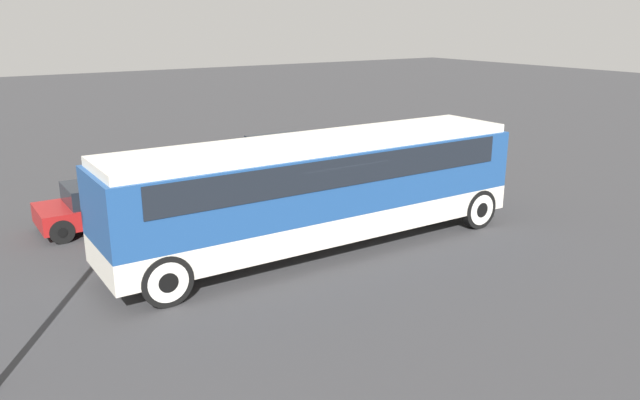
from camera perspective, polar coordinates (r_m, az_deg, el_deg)
ground_plane at (r=16.77m, az=0.00°, el=-4.42°), size 120.00×120.00×0.00m
tour_bus at (r=16.27m, az=0.28°, el=1.66°), size 11.49×2.53×2.99m
parked_car_near at (r=24.84m, az=-3.35°, el=4.20°), size 4.46×1.98×1.48m
parked_car_mid at (r=19.39m, az=-18.70°, el=-0.31°), size 4.11×1.88×1.35m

